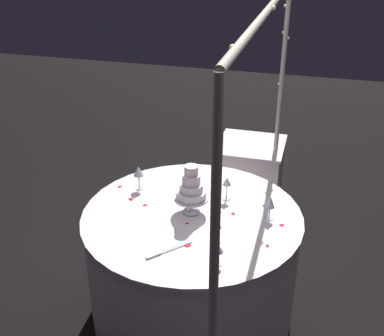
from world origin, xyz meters
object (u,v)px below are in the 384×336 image
(main_table, at_px, (192,264))
(side_table, at_px, (249,184))
(wine_glass_4, at_px, (218,249))
(cake_knife, at_px, (167,251))
(wine_glass_1, at_px, (217,224))
(wine_glass_3, at_px, (270,203))
(decorative_arch, at_px, (261,133))
(tiered_cake, at_px, (191,189))
(wine_glass_0, at_px, (139,172))
(wine_glass_2, at_px, (227,183))

(main_table, bearing_deg, side_table, 171.34)
(wine_glass_4, relative_size, cake_knife, 0.56)
(wine_glass_1, bearing_deg, wine_glass_4, 14.07)
(wine_glass_3, xyz_separation_m, cake_knife, (0.48, -0.51, -0.11))
(cake_knife, bearing_deg, side_table, 172.27)
(wine_glass_1, bearing_deg, side_table, -178.82)
(decorative_arch, distance_m, side_table, 1.59)
(tiered_cake, xyz_separation_m, wine_glass_1, (0.27, 0.23, -0.05))
(wine_glass_0, distance_m, wine_glass_2, 0.61)
(wine_glass_2, bearing_deg, side_table, 179.21)
(wine_glass_3, height_order, wine_glass_4, wine_glass_3)
(wine_glass_2, xyz_separation_m, cake_knife, (0.65, -0.21, -0.12))
(main_table, bearing_deg, decorative_arch, 90.02)
(tiered_cake, distance_m, wine_glass_0, 0.47)
(decorative_arch, height_order, wine_glass_0, decorative_arch)
(tiered_cake, distance_m, wine_glass_1, 0.36)
(decorative_arch, height_order, wine_glass_4, decorative_arch)
(main_table, height_order, side_table, main_table)
(wine_glass_2, bearing_deg, wine_glass_1, 5.13)
(side_table, distance_m, wine_glass_2, 1.11)
(wine_glass_4, height_order, cake_knife, wine_glass_4)
(decorative_arch, relative_size, wine_glass_0, 13.72)
(wine_glass_1, xyz_separation_m, wine_glass_3, (-0.33, 0.26, -0.01))
(main_table, relative_size, wine_glass_2, 8.59)
(main_table, bearing_deg, wine_glass_0, -116.47)
(decorative_arch, bearing_deg, side_table, -170.21)
(side_table, relative_size, cake_knife, 3.28)
(wine_glass_3, bearing_deg, main_table, -80.97)
(side_table, xyz_separation_m, wine_glass_0, (1.00, -0.62, 0.54))
(wine_glass_4, bearing_deg, tiered_cake, -149.30)
(main_table, relative_size, tiered_cake, 4.24)
(wine_glass_0, bearing_deg, cake_knife, 32.61)
(wine_glass_0, height_order, cake_knife, wine_glass_0)
(wine_glass_4, bearing_deg, cake_knife, -95.91)
(tiered_cake, xyz_separation_m, wine_glass_2, (-0.22, 0.18, -0.05))
(side_table, height_order, wine_glass_1, wine_glass_1)
(wine_glass_1, distance_m, wine_glass_4, 0.20)
(wine_glass_3, height_order, cake_knife, wine_glass_3)
(decorative_arch, relative_size, wine_glass_2, 14.41)
(wine_glass_0, bearing_deg, wine_glass_3, 81.17)
(main_table, height_order, tiered_cake, tiered_cake)
(wine_glass_1, relative_size, cake_knife, 0.72)
(wine_glass_3, relative_size, wine_glass_4, 1.20)
(tiered_cake, height_order, wine_glass_4, tiered_cake)
(decorative_arch, distance_m, main_table, 1.07)
(main_table, relative_size, wine_glass_3, 8.79)
(wine_glass_1, relative_size, wine_glass_2, 1.05)
(side_table, bearing_deg, tiered_cake, -9.31)
(wine_glass_1, height_order, cake_knife, wine_glass_1)
(side_table, height_order, wine_glass_3, wine_glass_3)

